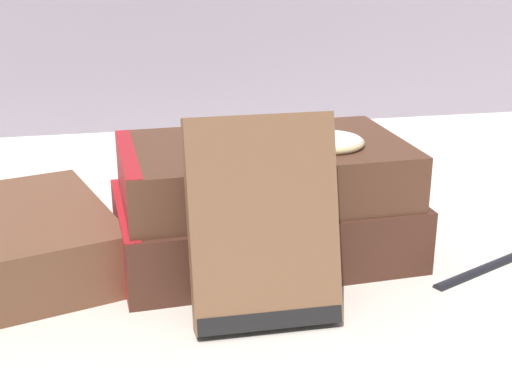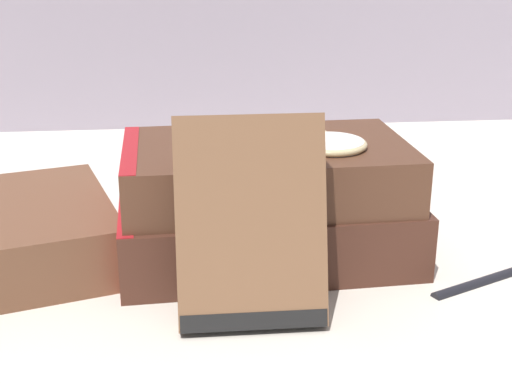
# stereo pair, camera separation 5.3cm
# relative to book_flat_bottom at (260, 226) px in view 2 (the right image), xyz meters

# --- Properties ---
(ground_plane) EXTENTS (3.00, 3.00, 0.00)m
(ground_plane) POSITION_rel_book_flat_bottom_xyz_m (-0.04, -0.02, -0.03)
(ground_plane) COLOR beige
(book_flat_bottom) EXTENTS (0.24, 0.16, 0.05)m
(book_flat_bottom) POSITION_rel_book_flat_bottom_xyz_m (0.00, 0.00, 0.00)
(book_flat_bottom) COLOR #422319
(book_flat_bottom) RESTS_ON ground_plane
(book_flat_top) EXTENTS (0.23, 0.14, 0.05)m
(book_flat_top) POSITION_rel_book_flat_bottom_xyz_m (-0.00, -0.00, 0.05)
(book_flat_top) COLOR #4C2D1E
(book_flat_top) RESTS_ON book_flat_bottom
(book_leaning_front) EXTENTS (0.10, 0.06, 0.14)m
(book_leaning_front) POSITION_rel_book_flat_bottom_xyz_m (-0.02, -0.10, 0.04)
(book_leaning_front) COLOR brown
(book_leaning_front) RESTS_ON ground_plane
(pocket_watch) EXTENTS (0.06, 0.06, 0.01)m
(pocket_watch) POSITION_rel_book_flat_bottom_xyz_m (0.05, -0.02, 0.07)
(pocket_watch) COLOR white
(pocket_watch) RESTS_ON book_flat_top
(fountain_pen) EXTENTS (0.13, 0.07, 0.01)m
(fountain_pen) POSITION_rel_book_flat_bottom_xyz_m (0.18, -0.06, -0.02)
(fountain_pen) COLOR black
(fountain_pen) RESTS_ON ground_plane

